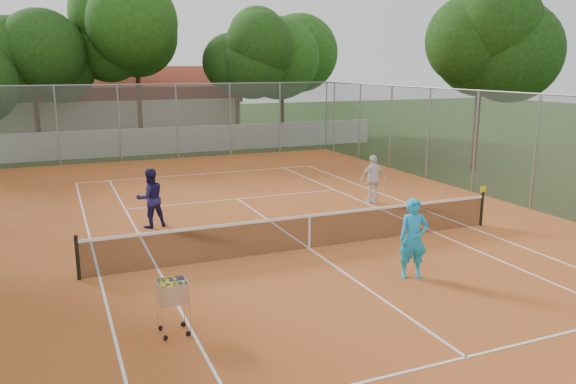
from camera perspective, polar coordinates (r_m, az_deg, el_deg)
name	(u,v)px	position (r m, az deg, el deg)	size (l,w,h in m)	color
ground	(309,249)	(15.47, 2.16, -5.83)	(120.00, 120.00, 0.00)	#18320D
court_pad	(309,249)	(15.46, 2.16, -5.79)	(18.00, 34.00, 0.02)	#B65923
court_lines	(309,248)	(15.46, 2.16, -5.75)	(10.98, 23.78, 0.01)	white
tennis_net	(309,231)	(15.31, 2.18, -4.02)	(11.88, 0.10, 0.98)	black
perimeter_fence	(310,178)	(14.96, 2.23, 1.46)	(18.00, 34.00, 4.00)	slate
boundary_wall	(171,140)	(33.15, -11.84, 5.16)	(26.00, 0.30, 1.50)	silver
clubhouse	(114,105)	(42.59, -17.24, 8.42)	(16.40, 9.00, 4.40)	beige
tropical_trees	(158,65)	(35.84, -13.11, 12.46)	(29.00, 19.00, 10.00)	black
player_near	(413,238)	(13.46, 12.62, -4.63)	(0.69, 0.45, 1.90)	#1A9EDE
player_far_left	(150,198)	(17.77, -13.81, -0.61)	(0.89, 0.70, 1.84)	#1F1A50
player_far_right	(373,179)	(20.59, 8.66, 1.30)	(1.04, 0.43, 1.77)	white
ball_hopper	(173,305)	(10.75, -11.58, -11.21)	(0.55, 0.55, 1.14)	silver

